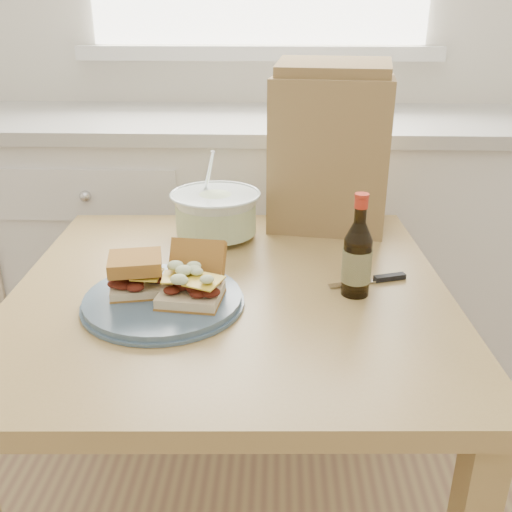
{
  "coord_description": "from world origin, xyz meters",
  "views": [
    {
      "loc": [
        0.08,
        -0.23,
        1.26
      ],
      "look_at": [
        0.04,
        0.79,
        0.82
      ],
      "focal_mm": 40.0,
      "sensor_mm": 36.0,
      "label": 1
    }
  ],
  "objects_px": {
    "plate": "(163,300)",
    "paper_bag": "(329,155)",
    "coleslaw_bowl": "(216,216)",
    "dining_table": "(232,331)",
    "beer_bottle": "(357,258)"
  },
  "relations": [
    {
      "from": "dining_table",
      "to": "coleslaw_bowl",
      "type": "xyz_separation_m",
      "value": [
        -0.06,
        0.27,
        0.17
      ]
    },
    {
      "from": "plate",
      "to": "coleslaw_bowl",
      "type": "relative_size",
      "value": 1.36
    },
    {
      "from": "dining_table",
      "to": "paper_bag",
      "type": "xyz_separation_m",
      "value": [
        0.22,
        0.37,
        0.3
      ]
    },
    {
      "from": "dining_table",
      "to": "paper_bag",
      "type": "bearing_deg",
      "value": 56.73
    },
    {
      "from": "coleslaw_bowl",
      "to": "beer_bottle",
      "type": "xyz_separation_m",
      "value": [
        0.31,
        -0.3,
        0.02
      ]
    },
    {
      "from": "beer_bottle",
      "to": "dining_table",
      "type": "bearing_deg",
      "value": 152.22
    },
    {
      "from": "coleslaw_bowl",
      "to": "paper_bag",
      "type": "xyz_separation_m",
      "value": [
        0.28,
        0.1,
        0.13
      ]
    },
    {
      "from": "paper_bag",
      "to": "dining_table",
      "type": "bearing_deg",
      "value": -112.72
    },
    {
      "from": "plate",
      "to": "paper_bag",
      "type": "xyz_separation_m",
      "value": [
        0.35,
        0.46,
        0.18
      ]
    },
    {
      "from": "plate",
      "to": "coleslaw_bowl",
      "type": "height_order",
      "value": "coleslaw_bowl"
    },
    {
      "from": "dining_table",
      "to": "beer_bottle",
      "type": "bearing_deg",
      "value": -8.14
    },
    {
      "from": "plate",
      "to": "beer_bottle",
      "type": "height_order",
      "value": "beer_bottle"
    },
    {
      "from": "coleslaw_bowl",
      "to": "paper_bag",
      "type": "relative_size",
      "value": 0.59
    },
    {
      "from": "coleslaw_bowl",
      "to": "beer_bottle",
      "type": "height_order",
      "value": "coleslaw_bowl"
    },
    {
      "from": "plate",
      "to": "beer_bottle",
      "type": "xyz_separation_m",
      "value": [
        0.37,
        0.06,
        0.07
      ]
    }
  ]
}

